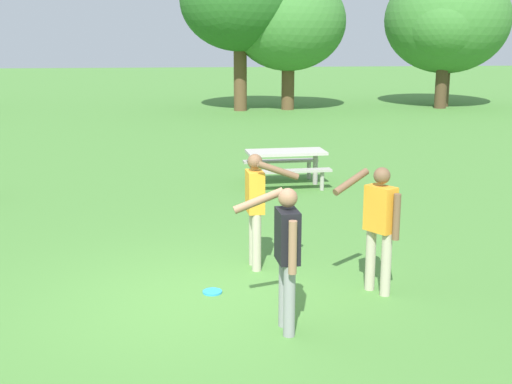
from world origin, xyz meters
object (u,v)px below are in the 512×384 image
picnic_table_near (286,160)px  tree_back_right (447,20)px  tree_slender_mid (289,22)px  tree_back_left (445,25)px  person_thrower (286,249)px  person_catcher (256,202)px  person_bystander (379,220)px  frisbee (212,292)px  tree_far_right (240,0)px

picnic_table_near → tree_back_right: 18.59m
tree_slender_mid → tree_back_left: (6.85, -0.21, -0.12)m
tree_slender_mid → tree_back_left: tree_slender_mid is taller
person_thrower → tree_back_left: size_ratio=0.31×
person_catcher → tree_back_right: (10.85, 20.78, 2.86)m
picnic_table_near → person_catcher: bearing=-103.3°
tree_back_left → person_thrower: bearing=-115.1°
person_bystander → tree_back_left: size_ratio=0.31×
person_bystander → picnic_table_near: (-0.21, 6.33, -0.40)m
person_catcher → tree_slender_mid: size_ratio=0.28×
picnic_table_near → tree_back_left: (9.24, 14.80, 3.05)m
person_catcher → frisbee: size_ratio=6.56×
tree_far_right → tree_back_left: bearing=-0.2°
tree_back_left → tree_back_right: 0.89m
picnic_table_near → tree_back_left: bearing=58.0°
person_bystander → frisbee: bearing=174.1°
person_thrower → person_bystander: bearing=36.9°
frisbee → tree_back_right: 24.85m
person_bystander → tree_back_left: 23.13m
person_thrower → person_bystander: size_ratio=1.00×
person_bystander → picnic_table_near: size_ratio=0.92×
person_thrower → person_catcher: same height
person_catcher → picnic_table_near: person_catcher is taller
frisbee → picnic_table_near: 6.43m
person_bystander → tree_back_right: (9.42, 21.90, 2.86)m
person_catcher → tree_slender_mid: 20.73m
person_catcher → frisbee: bearing=-126.3°
tree_back_right → tree_back_left: bearing=-116.6°
tree_slender_mid → tree_back_right: bearing=4.4°
picnic_table_near → tree_back_right: size_ratio=0.29×
tree_slender_mid → person_thrower: bearing=-99.0°
person_bystander → tree_back_right: 24.01m
tree_back_left → person_catcher: bearing=-117.6°
person_catcher → picnic_table_near: (1.23, 5.21, -0.40)m
tree_far_right → tree_slender_mid: tree_far_right is taller
person_bystander → person_thrower: bearing=-143.1°
person_bystander → tree_back_left: (9.03, 21.13, 2.65)m
person_thrower → tree_back_left: 24.59m
tree_slender_mid → tree_back_left: 6.85m
person_thrower → tree_back_left: bearing=64.9°
person_thrower → tree_back_right: (10.76, 22.91, 2.86)m
tree_far_right → tree_back_right: bearing=4.5°
tree_far_right → tree_slender_mid: 2.29m
person_thrower → picnic_table_near: 7.44m
frisbee → tree_back_left: tree_back_left is taller
person_thrower → frisbee: size_ratio=6.56×
person_bystander → picnic_table_near: bearing=91.9°
tree_far_right → tree_back_right: 9.39m
person_bystander → tree_slender_mid: (2.18, 21.34, 2.77)m
frisbee → tree_slender_mid: size_ratio=0.04×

